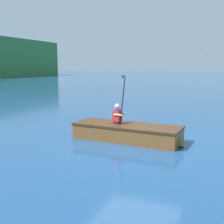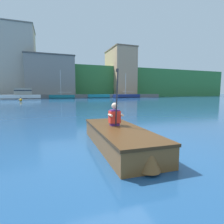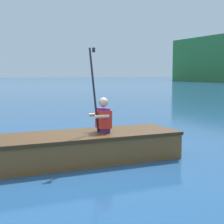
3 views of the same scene
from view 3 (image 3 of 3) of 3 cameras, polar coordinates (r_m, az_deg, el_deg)
ground_plane at (r=6.08m, az=-7.44°, el=-8.21°), size 300.00×300.00×0.00m
rowboat_foreground at (r=6.06m, az=-4.69°, el=-5.55°), size 1.25×3.43×0.49m
person_paddler at (r=6.11m, az=-1.53°, el=-0.66°), size 0.36×0.38×1.49m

